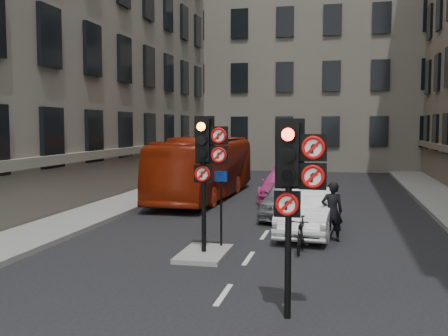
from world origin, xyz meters
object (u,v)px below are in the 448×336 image
at_px(bus_red, 205,168).
at_px(info_sign, 221,198).
at_px(motorcycle, 301,235).
at_px(signal_near, 294,175).
at_px(signal_far, 207,154).
at_px(car_white, 309,211).
at_px(motorcyclist, 332,212).
at_px(car_pink, 283,185).
at_px(car_silver, 291,197).

relative_size(bus_red, info_sign, 4.99).
relative_size(bus_red, motorcycle, 6.48).
relative_size(signal_near, signal_far, 1.00).
xyz_separation_m(car_white, bus_red, (-5.30, 7.23, 0.72)).
distance_m(bus_red, motorcyclist, 10.18).
bearing_deg(motorcycle, signal_near, -85.15).
bearing_deg(car_pink, car_white, -78.14).
height_order(car_pink, motorcycle, car_pink).
height_order(signal_far, car_white, signal_far).
distance_m(signal_near, motorcycle, 5.43).
bearing_deg(signal_near, signal_far, 123.02).
distance_m(bus_red, info_sign, 10.41).
xyz_separation_m(motorcyclist, info_sign, (-2.98, -1.77, 0.57)).
relative_size(car_silver, motorcyclist, 2.48).
height_order(car_silver, car_white, car_silver).
bearing_deg(signal_far, info_sign, 73.86).
relative_size(car_silver, car_white, 1.01).
bearing_deg(signal_near, car_pink, 96.79).
xyz_separation_m(motorcycle, motorcyclist, (0.79, 1.50, 0.42)).
height_order(motorcyclist, info_sign, info_sign).
xyz_separation_m(car_silver, bus_red, (-4.46, 4.26, 0.69)).
distance_m(car_pink, motorcyclist, 8.79).
xyz_separation_m(bus_red, motorcyclist, (6.03, -8.18, -0.55)).
distance_m(car_silver, bus_red, 6.21).
bearing_deg(car_silver, signal_near, -79.55).
xyz_separation_m(signal_near, car_pink, (-1.78, 14.97, -1.91)).
xyz_separation_m(signal_near, motorcyclist, (0.59, 6.51, -1.69)).
bearing_deg(motorcycle, car_white, 91.09).
distance_m(signal_far, car_white, 4.68).
distance_m(car_silver, car_white, 3.08).
bearing_deg(info_sign, car_white, 60.36).
bearing_deg(motorcyclist, car_silver, -82.38).
height_order(car_white, motorcyclist, motorcyclist).
height_order(signal_far, motorcycle, signal_far).
bearing_deg(bus_red, signal_far, -73.90).
distance_m(car_silver, motorcyclist, 4.22).
xyz_separation_m(signal_far, car_silver, (1.62, 6.43, -1.94)).
bearing_deg(signal_near, car_silver, 95.38).
bearing_deg(signal_near, motorcycle, 92.32).
bearing_deg(car_white, car_silver, 110.19).
bearing_deg(motorcycle, signal_far, -154.68).
xyz_separation_m(signal_near, bus_red, (-5.44, 14.69, -1.13)).
bearing_deg(car_white, info_sign, -125.17).
height_order(car_silver, motorcycle, car_silver).
xyz_separation_m(car_silver, car_white, (0.84, -2.96, -0.03)).
height_order(signal_near, car_white, signal_near).
relative_size(signal_near, motorcyclist, 1.99).
height_order(signal_near, car_pink, signal_near).
xyz_separation_m(car_white, car_pink, (-1.64, 7.50, -0.05)).
relative_size(signal_far, car_pink, 0.77).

